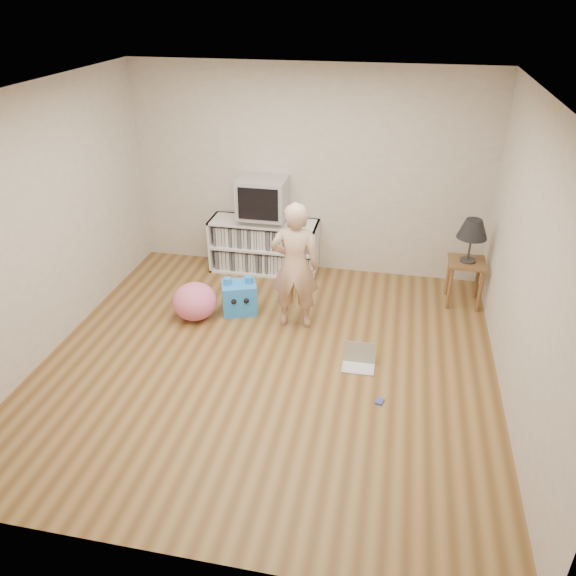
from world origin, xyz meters
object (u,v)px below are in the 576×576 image
Objects in this scene: plush_blue at (239,297)px; plush_pink at (195,301)px; table_lamp at (473,230)px; side_table at (466,271)px; person at (295,266)px; crt_tv at (263,197)px; media_unit at (264,246)px; laptop at (359,360)px; dvd_deck at (264,219)px.

plush_blue is 0.51m from plush_pink.
side_table is at bearing 0.00° from table_lamp.
table_lamp is at bearing -159.09° from person.
person is at bearing -62.41° from crt_tv.
media_unit is at bearing 70.29° from plush_pink.
table_lamp is at bearing 0.00° from side_table.
plush_blue reaches higher than laptop.
table_lamp is 1.59× the size of laptop.
dvd_deck is at bearing 90.00° from crt_tv.
dvd_deck reaches higher than plush_pink.
laptop is at bearing 136.67° from person.
plush_blue is at bearing -91.59° from media_unit.
plush_pink is (-0.48, -1.33, -0.81)m from crt_tv.
laptop is (0.78, -0.64, -0.66)m from person.
side_table is 1.07× the size of table_lamp.
table_lamp is at bearing -4.08° from plush_blue.
plush_pink is (-1.91, 0.54, 0.15)m from laptop.
person is (0.65, -1.24, -0.01)m from dvd_deck.
media_unit is 2.99× the size of plush_blue.
laptop is (1.43, -1.89, -0.29)m from media_unit.
plush_blue is (-2.54, -0.73, -0.23)m from side_table.
table_lamp reaches higher than media_unit.
crt_tv reaches higher than laptop.
plush_blue is (-2.54, -0.73, -0.75)m from table_lamp.
person is at bearing -155.00° from side_table.
side_table is 0.38× the size of person.
media_unit is 2.61m from table_lamp.
person reaches higher than crt_tv.
media_unit reaches higher than plush_pink.
side_table is 1.10× the size of plush_pink.
crt_tv reaches higher than plush_blue.
plush_blue is 0.93× the size of plush_pink.
media_unit is 0.39m from dvd_deck.
side_table is at bearing 53.61° from laptop.
person is (-1.87, -0.87, -0.22)m from table_lamp.
plush_blue is at bearing 27.29° from plush_pink.
dvd_deck is (0.00, -0.02, 0.39)m from media_unit.
laptop is at bearing -125.78° from table_lamp.
laptop is (-1.09, -1.51, -0.88)m from table_lamp.
person is 1.24m from plush_pink.
laptop is at bearing -53.00° from media_unit.
media_unit is at bearing 126.38° from laptop.
person reaches higher than side_table.
crt_tv is (-0.00, -0.00, 0.29)m from dvd_deck.
dvd_deck is 0.31× the size of person.
media_unit is 4.33× the size of laptop.
person is (0.65, -1.26, 0.37)m from media_unit.
crt_tv is 1.86× the size of laptop.
media_unit is 2.55× the size of side_table.
side_table is 1.18× the size of plush_blue.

